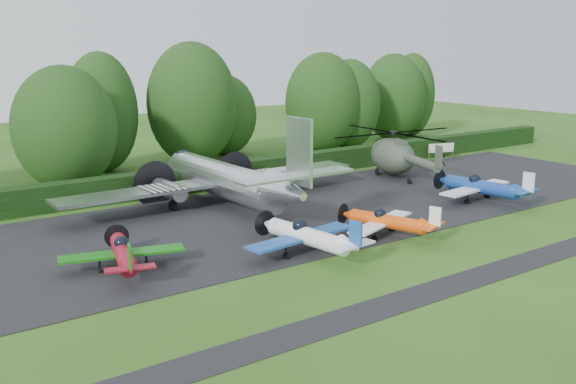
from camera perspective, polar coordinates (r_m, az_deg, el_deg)
ground at (r=38.07m, az=8.01°, el=-5.37°), size 160.00×160.00×0.00m
apron at (r=45.51m, az=-0.64°, el=-2.17°), size 70.00×18.00×0.01m
taxiway_verge at (r=34.24m, az=14.97°, el=-7.84°), size 70.00×2.00×0.00m
hedgerow at (r=54.64m, az=-7.24°, el=0.32°), size 90.00×1.60×2.00m
transport_plane at (r=47.42m, az=-5.51°, el=1.11°), size 24.46×18.75×7.84m
light_plane_red at (r=35.42m, az=-14.46°, el=-5.28°), size 6.63×6.97×2.55m
light_plane_white at (r=36.91m, az=1.72°, el=-3.90°), size 7.45×7.84×2.86m
light_plane_orange at (r=40.94m, az=8.82°, el=-2.57°), size 6.44×6.77×2.48m
light_plane_blue at (r=51.48m, az=16.83°, el=0.46°), size 7.63×8.03×2.93m
helicopter at (r=59.31m, az=9.35°, el=3.47°), size 12.98×15.20×4.18m
sign_board at (r=69.63m, az=13.47°, el=3.77°), size 3.02×0.11×1.70m
tree_0 at (r=55.83m, az=-19.23°, el=5.34°), size 8.43×8.43×10.33m
tree_1 at (r=70.39m, az=-5.66°, el=6.80°), size 6.94×6.94×8.73m
tree_2 at (r=74.65m, az=5.46°, el=7.77°), size 7.11×7.11×10.29m
tree_3 at (r=72.42m, az=3.11°, el=7.95°), size 8.46×8.46×11.07m
tree_4 at (r=63.15m, az=-16.26°, el=6.81°), size 6.83×6.83×11.31m
tree_5 at (r=82.56m, az=9.33°, el=8.33°), size 7.88×7.88×10.79m
tree_8 at (r=65.02m, az=-8.52°, el=7.75°), size 9.02×9.02×12.21m
tree_9 at (r=86.30m, az=10.92°, el=8.46°), size 6.02×6.02×10.78m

